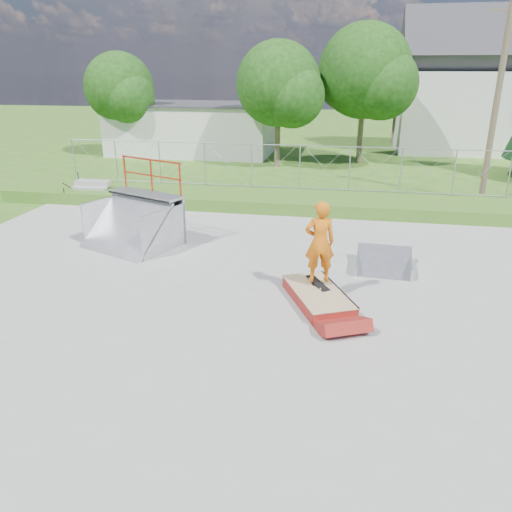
{
  "coord_description": "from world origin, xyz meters",
  "views": [
    {
      "loc": [
        1.96,
        -9.76,
        5.19
      ],
      "look_at": [
        -0.02,
        0.89,
        1.1
      ],
      "focal_mm": 35.0,
      "sensor_mm": 36.0,
      "label": 1
    }
  ],
  "objects_px": {
    "quarter_pipe": "(129,207)",
    "grind_box": "(318,297)",
    "flat_bank_ramp": "(384,263)",
    "skater": "(320,245)"
  },
  "relations": [
    {
      "from": "quarter_pipe",
      "to": "grind_box",
      "type": "bearing_deg",
      "value": -3.68
    },
    {
      "from": "flat_bank_ramp",
      "to": "skater",
      "type": "bearing_deg",
      "value": -125.44
    },
    {
      "from": "grind_box",
      "to": "skater",
      "type": "xyz_separation_m",
      "value": [
        -0.03,
        0.32,
        1.18
      ]
    },
    {
      "from": "grind_box",
      "to": "flat_bank_ramp",
      "type": "relative_size",
      "value": 1.56
    },
    {
      "from": "flat_bank_ramp",
      "to": "skater",
      "type": "height_order",
      "value": "skater"
    },
    {
      "from": "quarter_pipe",
      "to": "skater",
      "type": "relative_size",
      "value": 1.32
    },
    {
      "from": "flat_bank_ramp",
      "to": "skater",
      "type": "xyz_separation_m",
      "value": [
        -1.66,
        -2.07,
        1.12
      ]
    },
    {
      "from": "quarter_pipe",
      "to": "skater",
      "type": "xyz_separation_m",
      "value": [
        5.9,
        -2.64,
        0.06
      ]
    },
    {
      "from": "quarter_pipe",
      "to": "skater",
      "type": "height_order",
      "value": "quarter_pipe"
    },
    {
      "from": "skater",
      "to": "quarter_pipe",
      "type": "bearing_deg",
      "value": -39.25
    }
  ]
}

